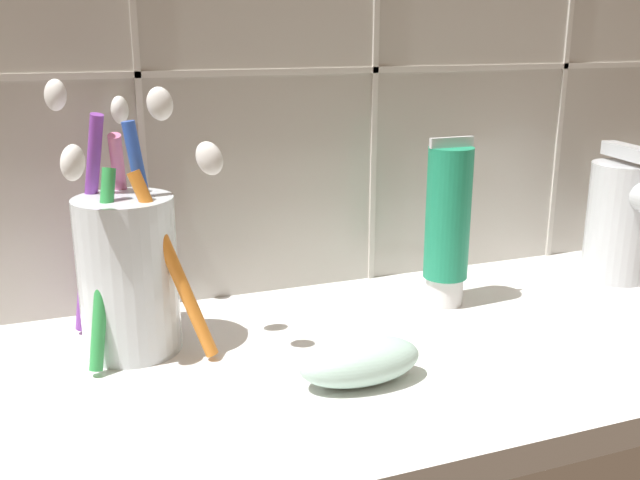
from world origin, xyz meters
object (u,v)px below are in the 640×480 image
Objects in this scene: sink_faucet at (625,217)px; soap_bar at (360,361)px; toothbrush_cup at (128,266)px; toothpaste_tube at (448,224)px.

sink_faucet is 31.85cm from soap_bar.
soap_bar is at bearing -38.83° from toothbrush_cup.
toothbrush_cup reaches higher than soap_bar.
toothpaste_tube is at bearing -83.77° from sink_faucet.
sink_faucet is at bearing -0.87° from toothbrush_cup.
soap_bar is (-29.98, -9.81, -4.38)cm from sink_faucet.
toothbrush_cup is 42.99cm from sink_faucet.
toothbrush_cup is 1.54× the size of sink_faucet.
sink_faucet is at bearing 18.12° from soap_bar.
toothpaste_tube is 17.84cm from sink_faucet.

